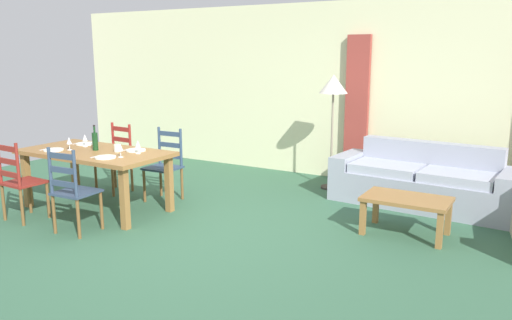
% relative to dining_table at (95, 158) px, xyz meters
% --- Properties ---
extents(ground_plane, '(9.60, 9.60, 0.02)m').
position_rel_dining_table_xyz_m(ground_plane, '(1.50, -0.14, -0.67)').
color(ground_plane, '#356045').
extents(wall_far, '(9.60, 0.16, 2.70)m').
position_rel_dining_table_xyz_m(wall_far, '(1.50, 3.16, 0.69)').
color(wall_far, beige).
rests_on(wall_far, ground_plane).
extents(curtain_panel_left, '(0.35, 0.08, 2.20)m').
position_rel_dining_table_xyz_m(curtain_panel_left, '(2.31, 3.02, 0.44)').
color(curtain_panel_left, '#9A3B33').
rests_on(curtain_panel_left, ground_plane).
extents(dining_table, '(1.90, 0.96, 0.75)m').
position_rel_dining_table_xyz_m(dining_table, '(0.00, 0.00, 0.00)').
color(dining_table, olive).
rests_on(dining_table, ground_plane).
extents(dining_chair_near_left, '(0.43, 0.41, 0.96)m').
position_rel_dining_table_xyz_m(dining_chair_near_left, '(-0.42, -0.77, -0.19)').
color(dining_chair_near_left, maroon).
rests_on(dining_chair_near_left, ground_plane).
extents(dining_chair_near_right, '(0.44, 0.43, 0.96)m').
position_rel_dining_table_xyz_m(dining_chair_near_right, '(0.45, -0.75, -0.19)').
color(dining_chair_near_right, '#314058').
rests_on(dining_chair_near_right, ground_plane).
extents(dining_chair_far_left, '(0.45, 0.43, 0.96)m').
position_rel_dining_table_xyz_m(dining_chair_far_left, '(-0.42, 0.74, -0.19)').
color(dining_chair_far_left, maroon).
rests_on(dining_chair_far_left, ground_plane).
extents(dining_chair_far_right, '(0.43, 0.41, 0.96)m').
position_rel_dining_table_xyz_m(dining_chair_far_right, '(0.47, 0.76, -0.19)').
color(dining_chair_far_right, '#2D425C').
rests_on(dining_chair_far_right, ground_plane).
extents(dinner_plate_near_left, '(0.24, 0.24, 0.02)m').
position_rel_dining_table_xyz_m(dinner_plate_near_left, '(-0.45, -0.25, 0.10)').
color(dinner_plate_near_left, white).
rests_on(dinner_plate_near_left, dining_table).
extents(fork_near_left, '(0.03, 0.17, 0.01)m').
position_rel_dining_table_xyz_m(fork_near_left, '(-0.60, -0.25, 0.09)').
color(fork_near_left, silver).
rests_on(fork_near_left, dining_table).
extents(dinner_plate_near_right, '(0.24, 0.24, 0.02)m').
position_rel_dining_table_xyz_m(dinner_plate_near_right, '(0.45, -0.25, 0.10)').
color(dinner_plate_near_right, white).
rests_on(dinner_plate_near_right, dining_table).
extents(fork_near_right, '(0.02, 0.17, 0.01)m').
position_rel_dining_table_xyz_m(fork_near_right, '(0.30, -0.25, 0.09)').
color(fork_near_right, silver).
rests_on(fork_near_right, dining_table).
extents(dinner_plate_far_left, '(0.24, 0.24, 0.02)m').
position_rel_dining_table_xyz_m(dinner_plate_far_left, '(-0.45, 0.25, 0.10)').
color(dinner_plate_far_left, white).
rests_on(dinner_plate_far_left, dining_table).
extents(fork_far_left, '(0.02, 0.17, 0.01)m').
position_rel_dining_table_xyz_m(fork_far_left, '(-0.60, 0.25, 0.09)').
color(fork_far_left, silver).
rests_on(fork_far_left, dining_table).
extents(dinner_plate_far_right, '(0.24, 0.24, 0.02)m').
position_rel_dining_table_xyz_m(dinner_plate_far_right, '(0.45, 0.25, 0.10)').
color(dinner_plate_far_right, white).
rests_on(dinner_plate_far_right, dining_table).
extents(fork_far_right, '(0.02, 0.17, 0.01)m').
position_rel_dining_table_xyz_m(fork_far_right, '(0.30, 0.25, 0.09)').
color(fork_far_right, silver).
rests_on(fork_far_right, dining_table).
extents(wine_bottle, '(0.07, 0.07, 0.32)m').
position_rel_dining_table_xyz_m(wine_bottle, '(-0.02, 0.03, 0.20)').
color(wine_bottle, '#143819').
rests_on(wine_bottle, dining_table).
extents(wine_glass_near_left, '(0.06, 0.06, 0.16)m').
position_rel_dining_table_xyz_m(wine_glass_near_left, '(-0.31, -0.12, 0.20)').
color(wine_glass_near_left, white).
rests_on(wine_glass_near_left, dining_table).
extents(wine_glass_near_right, '(0.06, 0.06, 0.16)m').
position_rel_dining_table_xyz_m(wine_glass_near_right, '(0.57, -0.13, 0.20)').
color(wine_glass_near_right, white).
rests_on(wine_glass_near_right, dining_table).
extents(wine_glass_far_left, '(0.06, 0.06, 0.16)m').
position_rel_dining_table_xyz_m(wine_glass_far_left, '(-0.32, 0.14, 0.20)').
color(wine_glass_far_left, white).
rests_on(wine_glass_far_left, dining_table).
extents(wine_glass_far_right, '(0.06, 0.06, 0.16)m').
position_rel_dining_table_xyz_m(wine_glass_far_right, '(0.60, 0.13, 0.20)').
color(wine_glass_far_right, white).
rests_on(wine_glass_far_right, dining_table).
extents(coffee_cup_primary, '(0.07, 0.07, 0.09)m').
position_rel_dining_table_xyz_m(coffee_cup_primary, '(0.29, 0.09, 0.13)').
color(coffee_cup_primary, silver).
rests_on(coffee_cup_primary, dining_table).
extents(couch, '(2.33, 0.96, 0.80)m').
position_rel_dining_table_xyz_m(couch, '(3.51, 2.24, -0.37)').
color(couch, '#999EAE').
rests_on(couch, ground_plane).
extents(coffee_table, '(0.90, 0.56, 0.42)m').
position_rel_dining_table_xyz_m(coffee_table, '(3.59, 1.03, -0.31)').
color(coffee_table, olive).
rests_on(coffee_table, ground_plane).
extents(standing_lamp, '(0.40, 0.40, 1.64)m').
position_rel_dining_table_xyz_m(standing_lamp, '(2.16, 2.43, 0.75)').
color(standing_lamp, '#332D28').
rests_on(standing_lamp, ground_plane).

